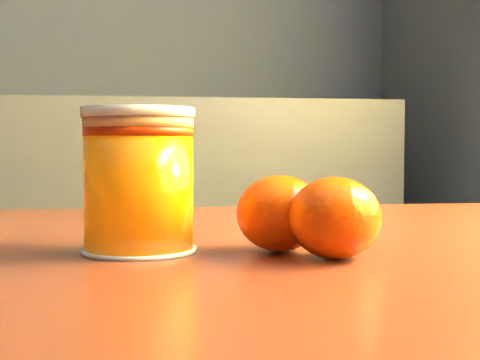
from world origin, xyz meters
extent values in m
cube|color=maroon|center=(1.04, 0.12, 0.70)|extent=(0.96, 0.68, 0.04)
cylinder|color=orange|center=(0.94, 0.12, 0.76)|extent=(0.08, 0.08, 0.09)
cylinder|color=#E19A5C|center=(0.94, 0.12, 0.81)|extent=(0.08, 0.08, 0.01)
cylinder|color=silver|center=(0.94, 0.12, 0.81)|extent=(0.08, 0.08, 0.00)
ellipsoid|color=#E74204|center=(1.06, 0.07, 0.74)|extent=(0.07, 0.07, 0.05)
ellipsoid|color=#E74204|center=(1.03, 0.10, 0.74)|extent=(0.06, 0.06, 0.05)
camera|label=1|loc=(0.93, -0.36, 0.79)|focal=50.00mm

